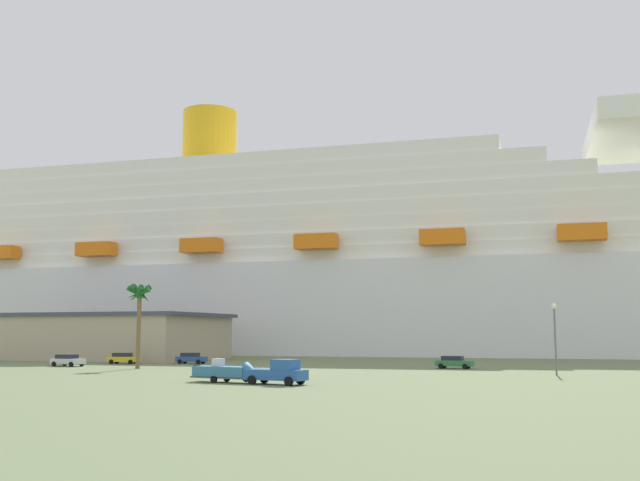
{
  "coord_description": "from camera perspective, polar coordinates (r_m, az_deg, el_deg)",
  "views": [
    {
      "loc": [
        25.86,
        -80.09,
        4.61
      ],
      "look_at": [
        -8.15,
        39.26,
        20.03
      ],
      "focal_mm": 41.24,
      "sensor_mm": 36.0,
      "label": 1
    }
  ],
  "objects": [
    {
      "name": "parked_car_blue_suv",
      "position": [
        108.73,
        -9.97,
        -8.97
      ],
      "size": [
        4.36,
        2.12,
        1.58
      ],
      "color": "#264C99",
      "rests_on": "ground_plane"
    },
    {
      "name": "ground_plane",
      "position": [
        113.18,
        2.72,
        -9.41
      ],
      "size": [
        600.0,
        600.0,
        0.0
      ],
      "primitive_type": "plane",
      "color": "#66754C"
    },
    {
      "name": "parked_car_silver_sedan",
      "position": [
        104.79,
        -18.99,
        -8.77
      ],
      "size": [
        4.73,
        2.68,
        1.58
      ],
      "color": "silver",
      "rests_on": "ground_plane"
    },
    {
      "name": "palm_tree",
      "position": [
        95.81,
        -13.84,
        -4.51
      ],
      "size": [
        3.35,
        3.23,
        10.65
      ],
      "color": "brown",
      "rests_on": "ground_plane"
    },
    {
      "name": "small_boat_on_trailer",
      "position": [
        68.31,
        -7.06,
        -10.09
      ],
      "size": [
        7.71,
        3.28,
        2.15
      ],
      "color": "#595960",
      "rests_on": "ground_plane"
    },
    {
      "name": "terminal_building",
      "position": [
        132.91,
        -17.67,
        -7.09
      ],
      "size": [
        47.33,
        25.62,
        7.62
      ],
      "color": "#B7A88C",
      "rests_on": "ground_plane"
    },
    {
      "name": "pickup_truck",
      "position": [
        65.44,
        -3.29,
        -10.19
      ],
      "size": [
        5.9,
        3.21,
        2.2
      ],
      "color": "#2659A5",
      "rests_on": "ground_plane"
    },
    {
      "name": "parked_car_yellow_taxi",
      "position": [
        110.19,
        -15.02,
        -8.81
      ],
      "size": [
        4.55,
        2.41,
        1.58
      ],
      "color": "yellow",
      "rests_on": "ground_plane"
    },
    {
      "name": "parked_car_green_wagon",
      "position": [
        94.6,
        10.35,
        -9.26
      ],
      "size": [
        4.77,
        2.44,
        1.58
      ],
      "color": "#2D723F",
      "rests_on": "ground_plane"
    },
    {
      "name": "street_lamp",
      "position": [
        83.08,
        17.76,
        -6.49
      ],
      "size": [
        0.56,
        0.56,
        7.6
      ],
      "color": "slate",
      "rests_on": "ground_plane"
    },
    {
      "name": "cruise_ship",
      "position": [
        154.66,
        1.04,
        -2.56
      ],
      "size": [
        241.31,
        37.83,
        59.51
      ],
      "color": "white",
      "rests_on": "ground_plane"
    }
  ]
}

